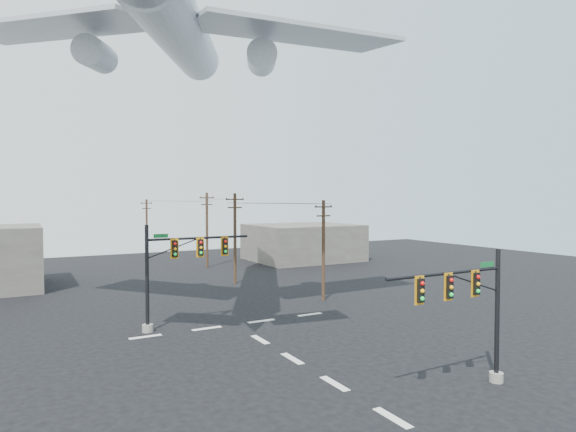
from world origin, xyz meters
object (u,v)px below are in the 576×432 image
utility_pole_a (323,248)px  airliner (180,32)px  signal_mast_near (473,310)px  utility_pole_b (235,236)px  signal_mast_far (175,269)px  utility_pole_d (147,227)px  utility_pole_c (207,228)px

utility_pole_a → airliner: 20.05m
utility_pole_a → signal_mast_near: bearing=-103.7°
signal_mast_near → utility_pole_b: 30.45m
airliner → utility_pole_a: bearing=-62.0°
signal_mast_far → utility_pole_b: bearing=54.0°
utility_pole_b → signal_mast_near: bearing=-82.1°
utility_pole_b → airliner: size_ratio=0.29×
signal_mast_near → utility_pole_d: utility_pole_d is taller
utility_pole_d → airliner: size_ratio=0.27×
signal_mast_far → utility_pole_c: size_ratio=0.78×
signal_mast_far → utility_pole_c: utility_pole_c is taller
signal_mast_near → airliner: size_ratio=0.22×
utility_pole_d → utility_pole_c: bearing=-90.2°
utility_pole_d → airliner: bearing=-113.8°
utility_pole_b → airliner: bearing=-117.1°
utility_pole_b → utility_pole_c: utility_pole_c is taller
utility_pole_c → airliner: airliner is taller
utility_pole_b → utility_pole_d: size_ratio=1.07×
signal_mast_far → airliner: bearing=62.1°
signal_mast_near → utility_pole_a: (4.55, 19.23, 0.86)m
signal_mast_near → airliner: 26.13m
signal_mast_far → airliner: size_ratio=0.23×
signal_mast_far → utility_pole_b: size_ratio=0.80×
signal_mast_far → airliner: 16.43m
signal_mast_near → utility_pole_c: bearing=86.6°
airliner → signal_mast_near: bearing=-132.2°
utility_pole_a → airliner: (-12.36, -0.65, 15.77)m
utility_pole_a → utility_pole_d: size_ratio=0.99×
signal_mast_near → signal_mast_far: bearing=118.3°
signal_mast_far → utility_pole_d: utility_pole_d is taller
signal_mast_far → utility_pole_c: bearing=66.5°
utility_pole_b → utility_pole_d: utility_pole_b is taller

